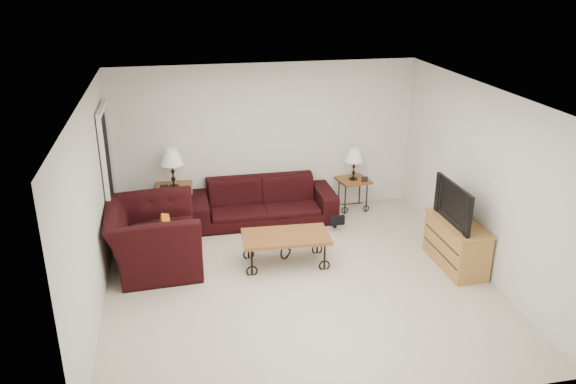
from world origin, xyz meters
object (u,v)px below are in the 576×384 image
at_px(side_table_left, 175,205).
at_px(television, 460,203).
at_px(tv_stand, 456,244).
at_px(lamp_right, 354,164).
at_px(side_table_right, 353,194).
at_px(backpack, 335,215).
at_px(sofa, 263,201).
at_px(coffee_table, 286,249).
at_px(armchair, 153,237).
at_px(lamp_left, 173,168).

xyz_separation_m(side_table_left, television, (3.76, -2.23, 0.63)).
bearing_deg(side_table_left, tv_stand, -30.51).
distance_m(side_table_left, lamp_right, 3.03).
relative_size(side_table_right, backpack, 1.17).
bearing_deg(sofa, coffee_table, -87.49).
bearing_deg(tv_stand, lamp_right, 109.55).
relative_size(sofa, backpack, 5.05).
xyz_separation_m(tv_stand, backpack, (-1.30, 1.52, -0.10)).
xyz_separation_m(side_table_right, armchair, (-3.31, -1.41, 0.18)).
distance_m(side_table_left, coffee_table, 2.26).
bearing_deg(lamp_right, coffee_table, -131.48).
distance_m(sofa, coffee_table, 1.54).
bearing_deg(television, backpack, -139.90).
bearing_deg(television, tv_stand, 90.00).
relative_size(side_table_right, armchair, 0.39).
distance_m(sofa, armchair, 2.13).
height_order(coffee_table, television, television).
bearing_deg(armchair, lamp_left, -15.96).
height_order(side_table_right, lamp_right, lamp_right).
relative_size(sofa, tv_stand, 2.12).
bearing_deg(side_table_left, lamp_right, -0.00).
distance_m(side_table_right, backpack, 0.87).
height_order(lamp_right, backpack, lamp_right).
relative_size(lamp_left, coffee_table, 0.53).
relative_size(coffee_table, backpack, 2.59).
relative_size(side_table_right, television, 0.55).
height_order(sofa, armchair, armchair).
distance_m(side_table_right, armchair, 3.61).
xyz_separation_m(sofa, side_table_left, (-1.41, 0.18, -0.03)).
xyz_separation_m(sofa, lamp_left, (-1.41, 0.18, 0.61)).
bearing_deg(sofa, television, -41.03).
bearing_deg(side_table_right, coffee_table, -131.48).
bearing_deg(sofa, side_table_left, 172.71).
height_order(side_table_left, television, television).
relative_size(coffee_table, television, 1.21).
height_order(lamp_left, coffee_table, lamp_left).
bearing_deg(tv_stand, sofa, 139.21).
bearing_deg(lamp_right, sofa, -173.51).
relative_size(side_table_right, lamp_left, 0.86).
xyz_separation_m(coffee_table, armchair, (-1.80, 0.30, 0.23)).
height_order(television, backpack, television).
relative_size(side_table_left, side_table_right, 1.17).
xyz_separation_m(television, backpack, (-1.28, 1.52, -0.71)).
bearing_deg(tv_stand, coffee_table, 167.42).
xyz_separation_m(coffee_table, backpack, (1.00, 1.01, 0.01)).
xyz_separation_m(side_table_right, tv_stand, (0.79, -2.23, 0.06)).
bearing_deg(backpack, side_table_right, 45.63).
distance_m(armchair, backpack, 2.90).
bearing_deg(backpack, sofa, 145.38).
height_order(side_table_right, backpack, side_table_right).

